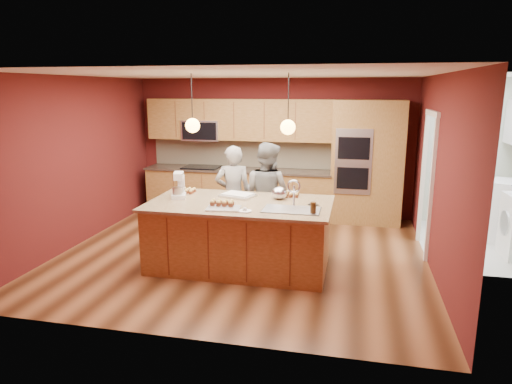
% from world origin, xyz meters
% --- Properties ---
extents(floor, '(5.50, 5.50, 0.00)m').
position_xyz_m(floor, '(0.00, 0.00, 0.00)').
color(floor, '#412211').
rests_on(floor, ground).
extents(ceiling, '(5.50, 5.50, 0.00)m').
position_xyz_m(ceiling, '(0.00, 0.00, 2.70)').
color(ceiling, white).
rests_on(ceiling, ground).
extents(wall_back, '(5.50, 0.00, 5.50)m').
position_xyz_m(wall_back, '(0.00, 2.50, 1.35)').
color(wall_back, '#4F1414').
rests_on(wall_back, ground).
extents(wall_front, '(5.50, 0.00, 5.50)m').
position_xyz_m(wall_front, '(0.00, -2.50, 1.35)').
color(wall_front, '#4F1414').
rests_on(wall_front, ground).
extents(wall_left, '(0.00, 5.00, 5.00)m').
position_xyz_m(wall_left, '(-2.75, 0.00, 1.35)').
color(wall_left, '#4F1414').
rests_on(wall_left, ground).
extents(wall_right, '(0.00, 5.00, 5.00)m').
position_xyz_m(wall_right, '(2.75, 0.00, 1.35)').
color(wall_right, '#4F1414').
rests_on(wall_right, ground).
extents(cabinet_run, '(3.74, 0.64, 2.30)m').
position_xyz_m(cabinet_run, '(-0.68, 2.25, 0.98)').
color(cabinet_run, brown).
rests_on(cabinet_run, floor).
extents(oven_column, '(1.30, 0.62, 2.30)m').
position_xyz_m(oven_column, '(1.85, 2.19, 1.15)').
color(oven_column, brown).
rests_on(oven_column, floor).
extents(doorway_trim, '(0.08, 1.11, 2.20)m').
position_xyz_m(doorway_trim, '(2.73, 0.80, 1.05)').
color(doorway_trim, white).
rests_on(doorway_trim, wall_right).
extents(pendant_left, '(0.20, 0.20, 0.80)m').
position_xyz_m(pendant_left, '(-0.59, -0.45, 2.00)').
color(pendant_left, black).
rests_on(pendant_left, ceiling).
extents(pendant_right, '(0.20, 0.20, 0.80)m').
position_xyz_m(pendant_right, '(0.75, -0.45, 2.00)').
color(pendant_right, black).
rests_on(pendant_right, ceiling).
extents(island, '(2.56, 1.43, 1.32)m').
position_xyz_m(island, '(0.10, -0.46, 0.48)').
color(island, brown).
rests_on(island, floor).
extents(person_left, '(0.68, 0.54, 1.62)m').
position_xyz_m(person_left, '(-0.28, 0.51, 0.81)').
color(person_left, black).
rests_on(person_left, floor).
extents(person_right, '(1.00, 0.91, 1.68)m').
position_xyz_m(person_right, '(0.28, 0.51, 0.84)').
color(person_right, slate).
rests_on(person_right, floor).
extents(stand_mixer, '(0.27, 0.31, 0.38)m').
position_xyz_m(stand_mixer, '(-0.85, -0.38, 1.10)').
color(stand_mixer, white).
rests_on(stand_mixer, island).
extents(sheet_cake, '(0.56, 0.48, 0.05)m').
position_xyz_m(sheet_cake, '(-0.04, -0.12, 0.96)').
color(sheet_cake, silver).
rests_on(sheet_cake, island).
extents(cooling_rack, '(0.48, 0.37, 0.02)m').
position_xyz_m(cooling_rack, '(-0.04, -0.85, 0.95)').
color(cooling_rack, '#B7B9BE').
rests_on(cooling_rack, island).
extents(mixing_bowl, '(0.22, 0.22, 0.19)m').
position_xyz_m(mixing_bowl, '(0.59, -0.15, 1.03)').
color(mixing_bowl, silver).
rests_on(mixing_bowl, island).
extents(plate, '(0.18, 0.18, 0.01)m').
position_xyz_m(plate, '(0.27, -0.92, 0.95)').
color(plate, silver).
rests_on(plate, island).
extents(tumbler, '(0.08, 0.08, 0.15)m').
position_xyz_m(tumbler, '(1.14, -0.83, 1.02)').
color(tumbler, '#341E0C').
rests_on(tumbler, island).
extents(phone, '(0.15, 0.11, 0.01)m').
position_xyz_m(phone, '(1.10, -0.40, 0.95)').
color(phone, black).
rests_on(phone, island).
extents(cupcakes_left, '(0.23, 0.23, 0.07)m').
position_xyz_m(cupcakes_left, '(-0.85, -0.05, 0.98)').
color(cupcakes_left, tan).
rests_on(cupcakes_left, island).
extents(cupcakes_rack, '(0.34, 0.17, 0.08)m').
position_xyz_m(cupcakes_rack, '(-0.09, -0.74, 1.00)').
color(cupcakes_rack, tan).
rests_on(cupcakes_rack, island).
extents(cupcakes_right, '(0.23, 0.23, 0.07)m').
position_xyz_m(cupcakes_right, '(0.74, 0.07, 0.98)').
color(cupcakes_right, tan).
rests_on(cupcakes_right, island).
extents(dryer, '(0.81, 0.82, 1.03)m').
position_xyz_m(dryer, '(4.20, 1.52, 0.51)').
color(dryer, white).
rests_on(dryer, floor).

